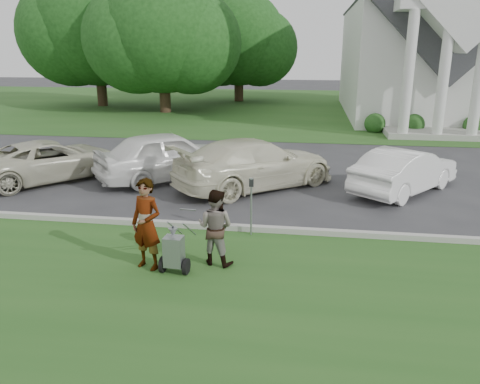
% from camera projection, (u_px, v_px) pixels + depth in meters
% --- Properties ---
extents(ground, '(120.00, 120.00, 0.00)m').
position_uv_depth(ground, '(216.00, 238.00, 10.95)').
color(ground, '#333335').
rests_on(ground, ground).
extents(grass_strip, '(80.00, 7.00, 0.01)m').
position_uv_depth(grass_strip, '(182.00, 304.00, 8.11)').
color(grass_strip, '#25531C').
rests_on(grass_strip, ground).
extents(church_lawn, '(80.00, 30.00, 0.01)m').
position_uv_depth(church_lawn, '(284.00, 106.00, 36.48)').
color(church_lawn, '#25531C').
rests_on(church_lawn, ground).
extents(curb, '(80.00, 0.18, 0.15)m').
position_uv_depth(curb, '(220.00, 227.00, 11.45)').
color(curb, '#9E9E93').
rests_on(curb, ground).
extents(church, '(9.19, 19.00, 24.10)m').
position_uv_depth(church, '(424.00, 21.00, 29.80)').
color(church, white).
rests_on(church, ground).
extents(tree_left, '(10.63, 8.40, 9.71)m').
position_uv_depth(tree_left, '(162.00, 36.00, 31.38)').
color(tree_left, '#332316').
rests_on(tree_left, ground).
extents(tree_far, '(11.64, 9.20, 10.73)m').
position_uv_depth(tree_far, '(96.00, 29.00, 34.90)').
color(tree_far, '#332316').
rests_on(tree_far, ground).
extents(tree_back, '(9.61, 7.60, 8.89)m').
position_uv_depth(tree_back, '(239.00, 43.00, 38.50)').
color(tree_back, '#332316').
rests_on(tree_back, ground).
extents(striping_cart, '(0.58, 1.13, 1.03)m').
position_uv_depth(striping_cart, '(174.00, 252.00, 9.13)').
color(striping_cart, black).
rests_on(striping_cart, ground).
extents(person_left, '(0.79, 0.65, 1.85)m').
position_uv_depth(person_left, '(147.00, 225.00, 9.20)').
color(person_left, '#999999').
rests_on(person_left, ground).
extents(person_right, '(0.89, 0.76, 1.58)m').
position_uv_depth(person_right, '(215.00, 228.00, 9.44)').
color(person_right, '#999999').
rests_on(person_right, ground).
extents(parking_meter_near, '(0.10, 0.09, 1.41)m').
position_uv_depth(parking_meter_near, '(251.00, 200.00, 10.88)').
color(parking_meter_near, gray).
rests_on(parking_meter_near, ground).
extents(car_a, '(4.81, 5.11, 1.34)m').
position_uv_depth(car_a, '(51.00, 160.00, 15.72)').
color(car_a, beige).
rests_on(car_a, ground).
extents(car_b, '(4.96, 4.64, 1.65)m').
position_uv_depth(car_b, '(168.00, 155.00, 15.70)').
color(car_b, white).
rests_on(car_b, ground).
extents(car_c, '(5.50, 5.18, 1.56)m').
position_uv_depth(car_c, '(255.00, 164.00, 14.77)').
color(car_c, beige).
rests_on(car_c, ground).
extents(car_d, '(3.74, 4.14, 1.37)m').
position_uv_depth(car_d, '(405.00, 171.00, 14.31)').
color(car_d, white).
rests_on(car_d, ground).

